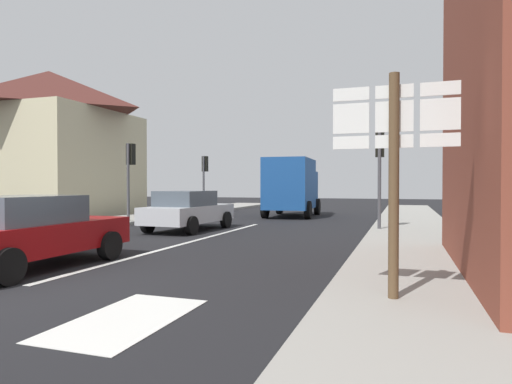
{
  "coord_description": "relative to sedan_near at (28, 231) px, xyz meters",
  "views": [
    {
      "loc": [
        5.93,
        -5.64,
        1.68
      ],
      "look_at": [
        -0.01,
        12.02,
        1.39
      ],
      "focal_mm": 30.7,
      "sensor_mm": 36.0,
      "label": 1
    }
  ],
  "objects": [
    {
      "name": "ground_plane",
      "position": [
        1.2,
        8.79,
        -0.76
      ],
      "size": [
        80.0,
        80.0,
        0.0
      ],
      "primitive_type": "plane",
      "color": "black"
    },
    {
      "name": "route_sign_post",
      "position": [
        7.02,
        -0.61,
        1.24
      ],
      "size": [
        1.66,
        0.14,
        3.2
      ],
      "color": "brown",
      "rests_on": "ground"
    },
    {
      "name": "sidewalk_left",
      "position": [
        -5.08,
        6.79,
        -0.69
      ],
      "size": [
        2.87,
        44.0,
        0.14
      ],
      "primitive_type": "cube",
      "color": "gray",
      "rests_on": "ground"
    },
    {
      "name": "traffic_light_near_left",
      "position": [
        -3.94,
        9.16,
        1.8
      ],
      "size": [
        0.3,
        0.49,
        3.46
      ],
      "color": "#47474C",
      "rests_on": "ground"
    },
    {
      "name": "sedan_far",
      "position": [
        -0.41,
        7.69,
        0.0
      ],
      "size": [
        2.13,
        4.28,
        1.47
      ],
      "color": "#B7BABF",
      "rests_on": "ground"
    },
    {
      "name": "clapboard_house_left",
      "position": [
        -11.49,
        12.54,
        3.29
      ],
      "size": [
        8.24,
        8.6,
        8.0
      ],
      "color": "beige",
      "rests_on": "ground"
    },
    {
      "name": "traffic_light_far_left",
      "position": [
        -3.94,
        16.57,
        1.75
      ],
      "size": [
        0.3,
        0.49,
        3.38
      ],
      "color": "#47474C",
      "rests_on": "ground"
    },
    {
      "name": "lane_turn_arrow",
      "position": [
        3.87,
        -2.21,
        -0.75
      ],
      "size": [
        1.2,
        2.2,
        0.01
      ],
      "primitive_type": "cube",
      "color": "silver",
      "rests_on": "ground"
    },
    {
      "name": "sidewalk_right",
      "position": [
        7.48,
        6.79,
        -0.69
      ],
      "size": [
        2.87,
        44.0,
        0.14
      ],
      "primitive_type": "cube",
      "color": "gray",
      "rests_on": "ground"
    },
    {
      "name": "lane_centre_stripe",
      "position": [
        1.2,
        4.79,
        -0.75
      ],
      "size": [
        0.16,
        12.0,
        0.01
      ],
      "primitive_type": "cube",
      "color": "silver",
      "rests_on": "ground"
    },
    {
      "name": "traffic_light_near_right",
      "position": [
        6.35,
        9.33,
        1.89
      ],
      "size": [
        0.3,
        0.49,
        3.59
      ],
      "color": "#47474C",
      "rests_on": "ground"
    },
    {
      "name": "delivery_truck",
      "position": [
        1.51,
        15.87,
        0.89
      ],
      "size": [
        2.7,
        5.1,
        3.05
      ],
      "color": "#19478C",
      "rests_on": "ground"
    },
    {
      "name": "sedan_near",
      "position": [
        0.0,
        0.0,
        0.0
      ],
      "size": [
        1.97,
        4.2,
        1.47
      ],
      "color": "maroon",
      "rests_on": "ground"
    }
  ]
}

